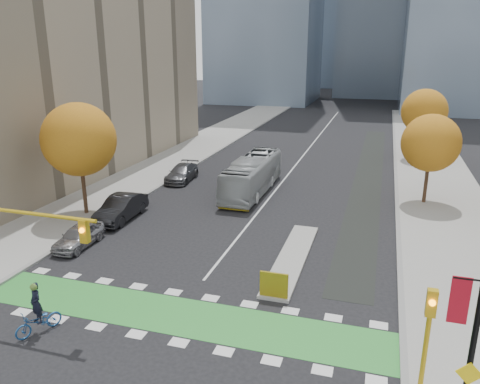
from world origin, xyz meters
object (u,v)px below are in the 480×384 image
Objects in this scene: tree_west at (79,140)px; tree_east_near at (431,143)px; tree_east_far at (424,112)px; parked_car_b at (121,208)px; parked_car_c at (182,173)px; traffic_signal_east at (428,325)px; hazard_board at (274,285)px; cyclist at (38,317)px; parked_car_a at (79,236)px; bus at (252,175)px; banner_lamppost at (479,312)px.

tree_west is 26.01m from tree_east_near.
tree_west is at bearing -133.30° from tree_east_far.
tree_east_near is 1.36× the size of parked_car_b.
parked_car_c is at bearing 178.46° from tree_east_near.
tree_west is at bearing 150.93° from traffic_signal_east.
hazard_board is 10.71m from cyclist.
parked_car_a is 0.80× the size of parked_car_c.
hazard_board is at bearing -70.80° from bus.
hazard_board is at bearing -13.05° from parked_car_a.
banner_lamppost is at bearing -91.41° from tree_east_far.
tree_east_far is at bearing 46.70° from tree_west.
parked_car_a is (-3.94, 8.40, -0.11)m from cyclist.
parked_car_a is 0.77× the size of parked_car_b.
tree_east_far is 1.87× the size of traffic_signal_east.
tree_west is 25.90m from traffic_signal_east.
parked_car_c reaches higher than hazard_board.
tree_east_far is 3.22× the size of cyclist.
bus is 15.87m from parked_car_a.
tree_west reaches higher than cyclist.
bus is at bearing 50.02° from parked_car_b.
tree_east_near is at bearing 86.19° from traffic_signal_east.
cyclist reaches higher than parked_car_c.
banner_lamppost is 27.19m from bus.
parked_car_c is at bearing 124.25° from cyclist.
tree_west is at bearing -138.38° from bus.
traffic_signal_east is at bearing -35.92° from hazard_board.
tree_east_near is 22.66m from traffic_signal_east.
bus is at bearing 119.50° from banner_lamppost.
hazard_board is at bearing -58.73° from parked_car_c.
traffic_signal_east reaches higher than cyclist.
parked_car_a is 15.67m from parked_car_c.
parked_car_b is (-3.94, 13.40, 0.06)m from cyclist.
hazard_board is at bearing -104.12° from tree_east_far.
bus is 2.10× the size of parked_car_b.
banner_lamppost is (1.00, -2.00, 1.88)m from traffic_signal_east.
tree_east_near is (24.00, 10.00, -0.75)m from tree_west.
tree_east_far is 1.53× the size of parked_car_c.
parked_car_c is (-13.00, 18.36, -0.07)m from hazard_board.
parked_car_b is at bearing 131.33° from cyclist.
bus is (10.20, 9.01, -4.10)m from tree_west.
banner_lamppost is 3.48× the size of cyclist.
cyclist is 0.46× the size of parked_car_b.
banner_lamppost is at bearing -25.97° from parked_car_a.
parked_car_b is at bearing 149.37° from hazard_board.
tree_east_near is 24.51m from banner_lamppost.
bus is 2.71× the size of parked_car_a.
tree_east_far is (24.50, 26.00, -0.38)m from tree_west.
tree_east_near is 0.92× the size of tree_east_far.
tree_east_far is at bearing 75.88° from hazard_board.
hazard_board is at bearing -25.99° from tree_west.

